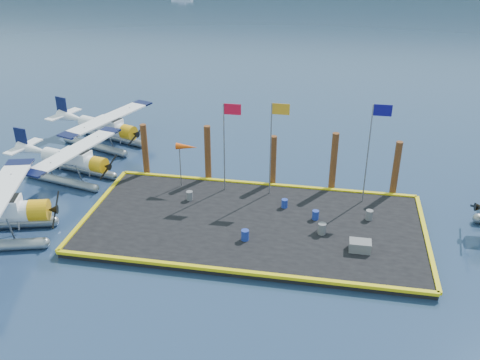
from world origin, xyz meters
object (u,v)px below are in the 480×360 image
object	(u,v)px
drum_0	(190,196)
piling_3	(333,164)
piling_0	(145,151)
piling_1	(208,155)
piling_4	(396,170)
crate	(360,246)
piling_2	(273,162)
flagpole_red	(227,134)
seaplane_b	(73,161)
drum_4	(369,215)
drum_1	(322,229)
drum_3	(245,235)
seaplane_c	(106,129)
flagpole_blue	(373,139)
windsock	(186,148)
drum_5	(285,203)
flagpole_yellow	(274,135)
drum_2	(315,215)

from	to	relation	value
drum_0	piling_3	size ratio (longest dim) A/B	0.14
piling_0	piling_1	world-z (taller)	piling_1
piling_0	piling_4	bearing A→B (deg)	0.00
crate	piling_2	bearing A→B (deg)	128.15
crate	flagpole_red	bearing A→B (deg)	146.24
seaplane_b	flagpole_red	size ratio (longest dim) A/B	1.49
drum_4	crate	world-z (taller)	drum_4
drum_1	drum_3	xyz separation A→B (m)	(-4.23, -1.43, -0.02)
seaplane_c	piling_2	bearing A→B (deg)	90.26
flagpole_blue	windsock	xyz separation A→B (m)	(-11.72, 0.00, -1.46)
windsock	piling_4	xyz separation A→B (m)	(13.53, 1.60, -1.23)
seaplane_c	drum_1	world-z (taller)	seaplane_c
drum_5	flagpole_red	distance (m)	5.69
drum_3	flagpole_yellow	xyz separation A→B (m)	(0.82, 5.78, 3.80)
seaplane_b	drum_0	bearing A→B (deg)	89.60
drum_1	drum_0	bearing A→B (deg)	163.41
seaplane_c	piling_0	world-z (taller)	piling_0
piling_1	piling_4	xyz separation A→B (m)	(12.50, 0.00, -0.10)
drum_0	flagpole_blue	xyz separation A→B (m)	(11.12, 1.81, 3.99)
flagpole_yellow	flagpole_red	bearing A→B (deg)	180.00
flagpole_red	piling_4	world-z (taller)	flagpole_red
drum_1	flagpole_yellow	bearing A→B (deg)	128.08
drum_3	flagpole_yellow	world-z (taller)	flagpole_yellow
flagpole_red	piling_4	bearing A→B (deg)	8.43
drum_4	flagpole_blue	bearing A→B (deg)	93.62
drum_5	drum_2	bearing A→B (deg)	-28.89
drum_0	crate	bearing A→B (deg)	-20.06
flagpole_blue	piling_3	distance (m)	3.72
drum_3	drum_4	bearing A→B (deg)	27.02
drum_0	drum_2	xyz separation A→B (m)	(8.08, -0.98, -0.01)
flagpole_blue	piling_3	size ratio (longest dim) A/B	1.51
windsock	piling_1	distance (m)	2.21
flagpole_yellow	piling_3	xyz separation A→B (m)	(3.80, 1.60, -2.36)
flagpole_blue	piling_2	xyz separation A→B (m)	(-6.20, 1.60, -2.79)
flagpole_red	piling_0	bearing A→B (deg)	165.54
drum_0	drum_4	xyz separation A→B (m)	(11.26, -0.43, 0.01)
drum_4	piling_0	bearing A→B (deg)	165.96
drum_5	flagpole_blue	world-z (taller)	flagpole_blue
drum_0	windsock	bearing A→B (deg)	108.37
crate	drum_1	bearing A→B (deg)	147.55
piling_0	flagpole_yellow	bearing A→B (deg)	-9.86
piling_0	seaplane_b	bearing A→B (deg)	-165.85
windsock	drum_3	bearing A→B (deg)	-49.69
flagpole_blue	piling_4	xyz separation A→B (m)	(1.80, 1.60, -2.69)
windsock	piling_3	bearing A→B (deg)	9.53
crate	windsock	world-z (taller)	windsock
drum_0	drum_2	world-z (taller)	drum_0
flagpole_blue	piling_0	world-z (taller)	flagpole_blue
drum_2	flagpole_blue	world-z (taller)	flagpole_blue
seaplane_b	piling_3	bearing A→B (deg)	107.15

